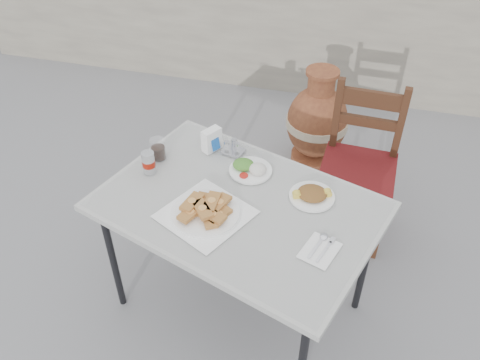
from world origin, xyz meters
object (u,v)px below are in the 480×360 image
(cafe_table, at_px, (238,212))
(napkin_holder, at_px, (212,140))
(salad_chopped_plate, at_px, (312,195))
(terracotta_urn, at_px, (317,123))
(soda_can, at_px, (149,162))
(condiment_caddy, at_px, (233,148))
(chair, at_px, (359,165))
(cola_glass, at_px, (158,150))
(pide_plate, at_px, (205,209))
(salad_rice_plate, at_px, (250,168))

(cafe_table, relative_size, napkin_holder, 11.91)
(salad_chopped_plate, bearing_deg, terracotta_urn, 95.29)
(soda_can, xyz_separation_m, condiment_caddy, (0.35, 0.26, -0.03))
(soda_can, bearing_deg, chair, 33.64)
(soda_can, relative_size, chair, 0.12)
(cafe_table, distance_m, chair, 0.96)
(cola_glass, bearing_deg, napkin_holder, 29.69)
(napkin_holder, relative_size, condiment_caddy, 0.99)
(pide_plate, distance_m, salad_chopped_plate, 0.50)
(soda_can, distance_m, napkin_holder, 0.35)
(soda_can, distance_m, cola_glass, 0.12)
(salad_rice_plate, relative_size, cola_glass, 1.94)
(salad_chopped_plate, height_order, soda_can, soda_can)
(cafe_table, relative_size, pide_plate, 3.10)
(salad_chopped_plate, bearing_deg, cafe_table, -158.48)
(salad_rice_plate, relative_size, salad_chopped_plate, 1.00)
(cola_glass, distance_m, napkin_holder, 0.28)
(soda_can, relative_size, terracotta_urn, 0.15)
(napkin_holder, bearing_deg, soda_can, -102.48)
(pide_plate, bearing_deg, condiment_caddy, 90.49)
(condiment_caddy, bearing_deg, pide_plate, -89.51)
(salad_chopped_plate, xyz_separation_m, condiment_caddy, (-0.45, 0.24, 0.01))
(cafe_table, height_order, condiment_caddy, condiment_caddy)
(cola_glass, bearing_deg, terracotta_urn, 59.18)
(cafe_table, xyz_separation_m, chair, (0.52, 0.78, -0.21))
(cafe_table, xyz_separation_m, pide_plate, (-0.12, -0.11, 0.09))
(pide_plate, distance_m, salad_rice_plate, 0.37)
(napkin_holder, distance_m, condiment_caddy, 0.12)
(cola_glass, bearing_deg, pide_plate, -43.21)
(cafe_table, height_order, terracotta_urn, cafe_table)
(soda_can, relative_size, cola_glass, 1.04)
(napkin_holder, xyz_separation_m, chair, (0.76, 0.41, -0.33))
(salad_rice_plate, distance_m, terracotta_urn, 1.23)
(salad_rice_plate, relative_size, napkin_holder, 1.75)
(cafe_table, distance_m, salad_chopped_plate, 0.35)
(pide_plate, bearing_deg, cola_glass, 136.79)
(terracotta_urn, bearing_deg, condiment_caddy, -108.17)
(salad_chopped_plate, distance_m, condiment_caddy, 0.51)
(chair, bearing_deg, salad_chopped_plate, -104.80)
(salad_chopped_plate, height_order, condiment_caddy, condiment_caddy)
(salad_chopped_plate, distance_m, chair, 0.74)
(salad_chopped_plate, bearing_deg, soda_can, -178.85)
(napkin_holder, bearing_deg, terracotta_urn, 97.35)
(cafe_table, height_order, napkin_holder, napkin_holder)
(pide_plate, relative_size, condiment_caddy, 3.78)
(cola_glass, bearing_deg, salad_chopped_plate, -7.23)
(salad_chopped_plate, bearing_deg, condiment_caddy, 151.78)
(salad_chopped_plate, height_order, cola_glass, cola_glass)
(pide_plate, height_order, salad_rice_plate, pide_plate)
(salad_rice_plate, bearing_deg, soda_can, -164.75)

